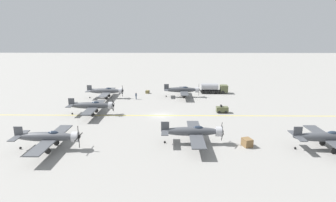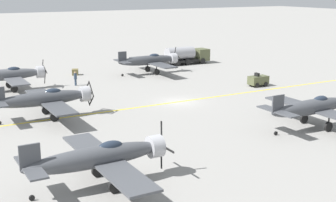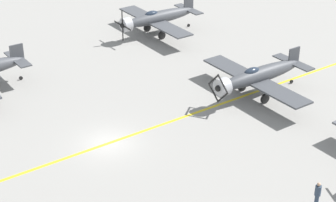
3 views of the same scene
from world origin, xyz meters
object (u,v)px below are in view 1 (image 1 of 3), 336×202
at_px(airplane_near_right, 49,137).
at_px(airplane_far_right, 327,137).
at_px(airplane_near_center, 92,106).
at_px(fuel_tanker, 214,88).
at_px(tow_tractor, 222,109).
at_px(supply_crate_mid_lane, 147,92).
at_px(airplane_mid_right, 193,132).
at_px(ground_crew_walking, 136,96).
at_px(supply_crate_by_tanker, 247,142).
at_px(airplane_mid_left, 183,90).
at_px(airplane_near_left, 106,91).

height_order(airplane_near_right, airplane_far_right, same).
bearing_deg(airplane_near_center, fuel_tanker, 137.89).
relative_size(tow_tractor, supply_crate_mid_lane, 2.45).
xyz_separation_m(airplane_near_center, airplane_far_right, (17.58, 40.72, 0.00)).
relative_size(airplane_mid_right, tow_tractor, 4.62).
xyz_separation_m(ground_crew_walking, supply_crate_mid_lane, (-7.41, 2.43, -0.58)).
height_order(airplane_far_right, tow_tractor, airplane_far_right).
xyz_separation_m(fuel_tanker, supply_crate_mid_lane, (0.45, -19.83, -1.07)).
bearing_deg(supply_crate_by_tanker, airplane_far_right, 84.84).
bearing_deg(supply_crate_by_tanker, airplane_mid_right, -97.09).
relative_size(airplane_far_right, supply_crate_mid_lane, 11.30).
relative_size(airplane_far_right, tow_tractor, 4.62).
relative_size(ground_crew_walking, supply_crate_mid_lane, 1.76).
relative_size(airplane_mid_left, fuel_tanker, 1.50).
bearing_deg(supply_crate_mid_lane, airplane_far_right, 38.13).
height_order(airplane_far_right, airplane_near_left, airplane_far_right).
height_order(airplane_mid_right, supply_crate_mid_lane, airplane_mid_right).
xyz_separation_m(airplane_far_right, airplane_mid_right, (-2.09, -20.00, -0.00)).
bearing_deg(supply_crate_mid_lane, tow_tractor, 43.16).
height_order(airplane_near_right, ground_crew_walking, airplane_near_right).
bearing_deg(airplane_mid_left, airplane_near_right, -28.04).
height_order(airplane_near_center, supply_crate_mid_lane, airplane_near_center).
xyz_separation_m(airplane_near_right, airplane_far_right, (-0.43, 42.04, 0.00)).
bearing_deg(airplane_mid_right, supply_crate_mid_lane, -174.62).
height_order(airplane_mid_right, ground_crew_walking, airplane_mid_right).
bearing_deg(airplane_mid_left, supply_crate_by_tanker, 18.37).
distance_m(airplane_near_right, airplane_near_left, 33.13).
height_order(airplane_near_left, ground_crew_walking, airplane_near_left).
bearing_deg(airplane_mid_left, ground_crew_walking, -73.12).
height_order(tow_tractor, supply_crate_by_tanker, tow_tractor).
relative_size(airplane_near_center, airplane_far_right, 1.00).
bearing_deg(ground_crew_walking, supply_crate_mid_lane, 161.86).
bearing_deg(supply_crate_by_tanker, airplane_mid_left, -165.41).
distance_m(airplane_mid_right, supply_crate_by_tanker, 8.53).
bearing_deg(tow_tractor, supply_crate_mid_lane, -136.84).
bearing_deg(airplane_near_left, airplane_far_right, 52.16).
relative_size(airplane_mid_right, supply_crate_by_tanker, 7.85).
height_order(airplane_far_right, airplane_mid_right, airplane_far_right).
bearing_deg(airplane_mid_left, fuel_tanker, 120.95).
bearing_deg(airplane_mid_right, airplane_near_left, -155.68).
distance_m(ground_crew_walking, supply_crate_mid_lane, 7.82).
distance_m(tow_tractor, supply_crate_mid_lane, 27.02).
bearing_deg(supply_crate_mid_lane, fuel_tanker, 91.31).
xyz_separation_m(airplane_near_center, tow_tractor, (-1.70, 28.61, -1.22)).
height_order(fuel_tanker, tow_tractor, fuel_tanker).
relative_size(airplane_near_left, ground_crew_walking, 6.44).
bearing_deg(airplane_mid_right, supply_crate_by_tanker, 72.26).
bearing_deg(fuel_tanker, tow_tractor, -3.83).
relative_size(airplane_mid_left, tow_tractor, 4.62).
distance_m(airplane_mid_left, airplane_far_right, 40.07).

